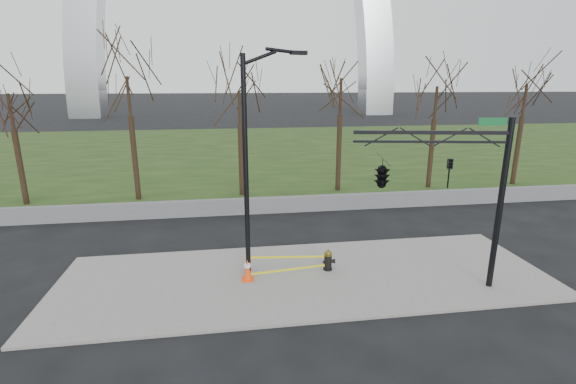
{
  "coord_description": "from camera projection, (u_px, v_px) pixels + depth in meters",
  "views": [
    {
      "loc": [
        -2.7,
        -13.63,
        7.1
      ],
      "look_at": [
        -0.37,
        2.0,
        2.81
      ],
      "focal_mm": 25.54,
      "sensor_mm": 36.0,
      "label": 1
    }
  ],
  "objects": [
    {
      "name": "sidewalk",
      "position": [
        306.0,
        277.0,
        15.24
      ],
      "size": [
        18.0,
        6.0,
        0.1
      ],
      "primitive_type": "cube",
      "color": "slate",
      "rests_on": "ground"
    },
    {
      "name": "grass_strip",
      "position": [
        253.0,
        149.0,
        43.88
      ],
      "size": [
        120.0,
        40.0,
        0.06
      ],
      "primitive_type": "cube",
      "color": "#1C3312",
      "rests_on": "ground"
    },
    {
      "name": "tree_row",
      "position": [
        240.0,
        134.0,
        25.41
      ],
      "size": [
        42.23,
        4.0,
        7.91
      ],
      "color": "black",
      "rests_on": "ground"
    },
    {
      "name": "caution_tape",
      "position": [
        289.0,
        263.0,
        15.4
      ],
      "size": [
        3.09,
        0.71,
        0.43
      ],
      "color": "yellow",
      "rests_on": "ground"
    },
    {
      "name": "street_light",
      "position": [
        252.0,
        151.0,
        14.48
      ],
      "size": [
        2.36,
        0.69,
        8.21
      ],
      "rotation": [
        0.0,
        0.0,
        0.22
      ],
      "color": "black",
      "rests_on": "ground"
    },
    {
      "name": "guardrail",
      "position": [
        279.0,
        205.0,
        22.77
      ],
      "size": [
        60.0,
        0.3,
        0.9
      ],
      "primitive_type": "cube",
      "color": "#59595B",
      "rests_on": "ground"
    },
    {
      "name": "traffic_signal_mast",
      "position": [
        405.0,
        173.0,
        13.56
      ],
      "size": [
        5.03,
        2.54,
        6.0
      ],
      "rotation": [
        0.0,
        0.0,
        -0.18
      ],
      "color": "black",
      "rests_on": "ground"
    },
    {
      "name": "traffic_cone",
      "position": [
        247.0,
        270.0,
        14.82
      ],
      "size": [
        0.46,
        0.46,
        0.8
      ],
      "rotation": [
        0.0,
        0.0,
        -0.13
      ],
      "color": "#FB440D",
      "rests_on": "sidewalk"
    },
    {
      "name": "fire_hydrant",
      "position": [
        328.0,
        260.0,
        15.62
      ],
      "size": [
        0.52,
        0.34,
        0.84
      ],
      "rotation": [
        0.0,
        0.0,
        -0.11
      ],
      "color": "black",
      "rests_on": "sidewalk"
    },
    {
      "name": "ground",
      "position": [
        306.0,
        278.0,
        15.25
      ],
      "size": [
        500.0,
        500.0,
        0.0
      ],
      "primitive_type": "plane",
      "color": "black",
      "rests_on": "ground"
    }
  ]
}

